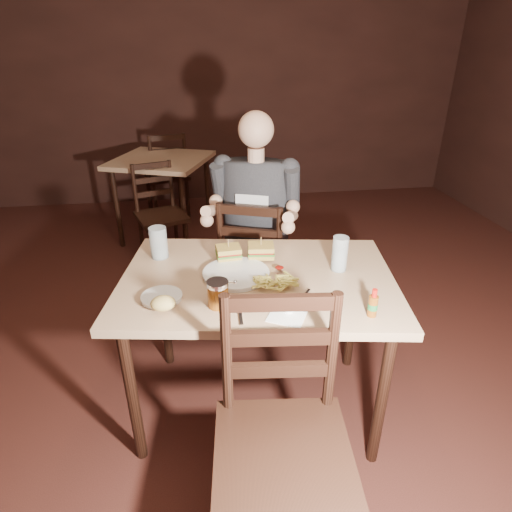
{
  "coord_description": "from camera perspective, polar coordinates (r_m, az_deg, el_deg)",
  "views": [
    {
      "loc": [
        -0.12,
        -1.57,
        1.72
      ],
      "look_at": [
        0.13,
        0.14,
        0.85
      ],
      "focal_mm": 30.0,
      "sensor_mm": 36.0,
      "label": 1
    }
  ],
  "objects": [
    {
      "name": "glass_right",
      "position": [
        1.99,
        11.1,
        0.31
      ],
      "size": [
        0.08,
        0.08,
        0.16
      ],
      "primitive_type": "cylinder",
      "rotation": [
        0.0,
        0.0,
        -0.16
      ],
      "color": "silver",
      "rests_on": "main_table"
    },
    {
      "name": "chair_near",
      "position": [
        1.57,
        3.62,
        -24.84
      ],
      "size": [
        0.51,
        0.55,
        0.99
      ],
      "primitive_type": null,
      "rotation": [
        0.0,
        0.0,
        -0.11
      ],
      "color": "black",
      "rests_on": "ground"
    },
    {
      "name": "ketchup_dollop",
      "position": [
        1.96,
        3.13,
        -1.53
      ],
      "size": [
        0.05,
        0.05,
        0.01
      ],
      "primitive_type": "ellipsoid",
      "rotation": [
        0.0,
        0.0,
        -0.16
      ],
      "color": "maroon",
      "rests_on": "dinner_plate"
    },
    {
      "name": "bread_roll",
      "position": [
        1.7,
        -12.3,
        -6.17
      ],
      "size": [
        0.11,
        0.09,
        0.06
      ],
      "primitive_type": "ellipsoid",
      "rotation": [
        0.0,
        0.0,
        -0.16
      ],
      "color": "tan",
      "rests_on": "side_plate"
    },
    {
      "name": "fork",
      "position": [
        1.78,
        6.37,
        -5.51
      ],
      "size": [
        0.09,
        0.13,
        0.0
      ],
      "primitive_type": "cube",
      "rotation": [
        0.0,
        0.0,
        -0.6
      ],
      "color": "silver",
      "rests_on": "napkin"
    },
    {
      "name": "bg_chair_near",
      "position": [
        3.67,
        -12.5,
        5.2
      ],
      "size": [
        0.5,
        0.52,
        0.83
      ],
      "primitive_type": null,
      "rotation": [
        0.0,
        0.0,
        0.33
      ],
      "color": "black",
      "rests_on": "ground"
    },
    {
      "name": "bg_chair_far",
      "position": [
        4.7,
        -11.88,
        10.51
      ],
      "size": [
        0.53,
        0.55,
        0.91
      ],
      "primitive_type": null,
      "rotation": [
        0.0,
        0.0,
        3.4
      ],
      "color": "black",
      "rests_on": "ground"
    },
    {
      "name": "knife",
      "position": [
        1.69,
        -2.14,
        -7.27
      ],
      "size": [
        0.02,
        0.19,
        0.0
      ],
      "primitive_type": "cube",
      "rotation": [
        0.0,
        0.0,
        -0.04
      ],
      "color": "silver",
      "rests_on": "napkin"
    },
    {
      "name": "bg_table",
      "position": [
        4.11,
        -12.48,
        11.42
      ],
      "size": [
        1.04,
        1.04,
        0.77
      ],
      "rotation": [
        0.0,
        0.0,
        -0.37
      ],
      "color": "tan",
      "rests_on": "ground"
    },
    {
      "name": "side_plate",
      "position": [
        1.81,
        -12.46,
        -5.47
      ],
      "size": [
        0.19,
        0.19,
        0.01
      ],
      "primitive_type": "cylinder",
      "rotation": [
        0.0,
        0.0,
        -0.16
      ],
      "color": "white",
      "rests_on": "main_table"
    },
    {
      "name": "dinner_plate",
      "position": [
        1.93,
        -2.67,
        -2.47
      ],
      "size": [
        0.34,
        0.34,
        0.02
      ],
      "primitive_type": "cylinder",
      "rotation": [
        0.0,
        0.0,
        -0.16
      ],
      "color": "white",
      "rests_on": "main_table"
    },
    {
      "name": "syrup_dispenser",
      "position": [
        1.7,
        -5.1,
        -5.04
      ],
      "size": [
        0.1,
        0.1,
        0.11
      ],
      "primitive_type": null,
      "rotation": [
        0.0,
        0.0,
        -0.16
      ],
      "color": "brown",
      "rests_on": "main_table"
    },
    {
      "name": "pepper_shaker",
      "position": [
        1.69,
        6.4,
        -6.39
      ],
      "size": [
        0.04,
        0.04,
        0.06
      ],
      "primitive_type": null,
      "rotation": [
        0.0,
        0.0,
        -0.16
      ],
      "color": "#38332D",
      "rests_on": "main_table"
    },
    {
      "name": "sandwich_right",
      "position": [
        2.05,
        0.67,
        1.29
      ],
      "size": [
        0.13,
        0.12,
        0.1
      ],
      "primitive_type": null,
      "rotation": [
        0.0,
        0.0,
        -0.12
      ],
      "color": "tan",
      "rests_on": "dinner_plate"
    },
    {
      "name": "napkin",
      "position": [
        1.67,
        4.16,
        -7.94
      ],
      "size": [
        0.18,
        0.18,
        0.0
      ],
      "primitive_type": "cube",
      "rotation": [
        0.0,
        0.0,
        -0.49
      ],
      "color": "white",
      "rests_on": "main_table"
    },
    {
      "name": "chair_far",
      "position": [
        2.7,
        0.03,
        -1.07
      ],
      "size": [
        0.56,
        0.58,
        0.92
      ],
      "primitive_type": null,
      "rotation": [
        0.0,
        0.0,
        2.78
      ],
      "color": "black",
      "rests_on": "ground"
    },
    {
      "name": "main_table",
      "position": [
        1.97,
        0.21,
        -4.8
      ],
      "size": [
        1.34,
        1.0,
        0.77
      ],
      "rotation": [
        0.0,
        0.0,
        -0.16
      ],
      "color": "tan",
      "rests_on": "ground"
    },
    {
      "name": "sandwich_left",
      "position": [
        2.04,
        -3.7,
        0.96
      ],
      "size": [
        0.12,
        0.1,
        0.1
      ],
      "primitive_type": null,
      "rotation": [
        0.0,
        0.0,
        0.08
      ],
      "color": "tan",
      "rests_on": "dinner_plate"
    },
    {
      "name": "salt_shaker",
      "position": [
        1.67,
        4.37,
        -6.56
      ],
      "size": [
        0.04,
        0.04,
        0.07
      ],
      "primitive_type": null,
      "rotation": [
        0.0,
        0.0,
        -0.16
      ],
      "color": "white",
      "rests_on": "main_table"
    },
    {
      "name": "room_shell",
      "position": [
        1.6,
        -4.05,
        15.16
      ],
      "size": [
        7.0,
        7.0,
        7.0
      ],
      "color": "black",
      "rests_on": "ground"
    },
    {
      "name": "diner",
      "position": [
        2.48,
        -0.2,
        8.17
      ],
      "size": [
        0.64,
        0.57,
        0.92
      ],
      "primitive_type": null,
      "rotation": [
        0.0,
        0.0,
        -0.36
      ],
      "color": "#303035",
      "rests_on": "chair_far"
    },
    {
      "name": "glass_left",
      "position": [
        2.12,
        -12.85,
        1.75
      ],
      "size": [
        0.1,
        0.1,
        0.16
      ],
      "primitive_type": "cylinder",
      "rotation": [
        0.0,
        0.0,
        -0.16
      ],
      "color": "silver",
      "rests_on": "main_table"
    },
    {
      "name": "fries_pile",
      "position": [
        1.82,
        2.47,
        -3.42
      ],
      "size": [
        0.25,
        0.19,
        0.04
      ],
      "primitive_type": null,
      "rotation": [
        0.0,
        0.0,
        -0.16
      ],
      "color": "#D2C24F",
      "rests_on": "dinner_plate"
    },
    {
      "name": "hot_sauce",
      "position": [
        1.7,
        15.36,
        -6.02
      ],
      "size": [
        0.04,
        0.04,
        0.12
      ],
      "primitive_type": null,
      "rotation": [
        0.0,
        0.0,
        -0.16
      ],
      "color": "brown",
      "rests_on": "main_table"
    }
  ]
}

